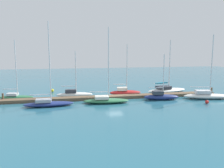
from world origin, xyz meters
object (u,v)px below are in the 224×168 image
object	(u,v)px
sailboat_6	(166,90)
sailboat_7	(207,95)
mooring_buoy_yellow	(52,90)
sailboat_3	(106,100)
sailboat_5	(161,96)
sailboat_2	(74,94)
sailboat_4	(125,92)
mooring_buoy_red	(207,102)
sailboat_0	(16,96)
sailboat_1	(48,103)

from	to	relation	value
sailboat_6	sailboat_7	xyz separation A→B (m)	(3.93, -6.21, 0.04)
sailboat_6	mooring_buoy_yellow	xyz separation A→B (m)	(-20.09, 4.39, -0.23)
sailboat_3	sailboat_7	world-z (taller)	sailboat_3
sailboat_5	mooring_buoy_yellow	distance (m)	19.38
sailboat_2	sailboat_5	xyz separation A→B (m)	(12.98, -4.74, 0.04)
sailboat_4	mooring_buoy_red	size ratio (longest dim) A/B	16.31
sailboat_0	sailboat_7	distance (m)	29.78
sailboat_2	sailboat_0	bearing A→B (deg)	-177.88
sailboat_3	sailboat_7	size ratio (longest dim) A/B	1.08
sailboat_2	sailboat_7	xyz separation A→B (m)	(20.31, -5.50, 0.05)
sailboat_4	sailboat_1	bearing A→B (deg)	-150.47
sailboat_2	sailboat_4	bearing A→B (deg)	1.89
sailboat_0	mooring_buoy_yellow	world-z (taller)	sailboat_0
sailboat_3	sailboat_4	distance (m)	6.66
sailboat_6	mooring_buoy_yellow	world-z (taller)	sailboat_6
sailboat_0	sailboat_5	size ratio (longest dim) A/B	1.30
sailboat_7	mooring_buoy_red	bearing A→B (deg)	-109.98
sailboat_7	mooring_buoy_yellow	size ratio (longest dim) A/B	17.75
sailboat_3	sailboat_4	bearing A→B (deg)	55.85
mooring_buoy_red	mooring_buoy_yellow	bearing A→B (deg)	148.27
sailboat_3	sailboat_5	size ratio (longest dim) A/B	1.53
sailboat_2	mooring_buoy_red	bearing A→B (deg)	-22.60
sailboat_1	sailboat_5	bearing A→B (deg)	1.07
sailboat_1	sailboat_5	xyz separation A→B (m)	(16.64, 0.92, 0.04)
sailboat_5	mooring_buoy_yellow	size ratio (longest dim) A/B	12.51
sailboat_2	sailboat_3	bearing A→B (deg)	-48.20
sailboat_3	mooring_buoy_yellow	distance (m)	13.14
sailboat_7	mooring_buoy_red	size ratio (longest dim) A/B	18.95
sailboat_5	sailboat_7	xyz separation A→B (m)	(7.33, -0.75, 0.02)
sailboat_4	mooring_buoy_yellow	size ratio (longest dim) A/B	15.28
sailboat_2	sailboat_5	bearing A→B (deg)	-17.69
mooring_buoy_yellow	mooring_buoy_red	distance (m)	25.93
sailboat_5	sailboat_7	world-z (taller)	sailboat_7
mooring_buoy_yellow	sailboat_7	bearing A→B (deg)	-23.79
sailboat_6	sailboat_7	distance (m)	7.35
sailboat_6	mooring_buoy_yellow	size ratio (longest dim) A/B	16.69
mooring_buoy_yellow	sailboat_6	bearing A→B (deg)	-12.31
sailboat_4	sailboat_6	distance (m)	7.93
sailboat_4	sailboat_6	xyz separation A→B (m)	(7.89, 0.78, -0.03)
sailboat_0	sailboat_5	xyz separation A→B (m)	(21.94, -4.79, 0.07)
sailboat_1	mooring_buoy_yellow	size ratio (longest dim) A/B	20.18
sailboat_2	sailboat_5	world-z (taller)	sailboat_2
sailboat_2	sailboat_3	xyz separation A→B (m)	(4.34, -5.28, -0.02)
sailboat_2	sailboat_7	size ratio (longest dim) A/B	0.75
sailboat_1	sailboat_2	distance (m)	6.74
sailboat_5	sailboat_3	bearing A→B (deg)	-168.53
sailboat_1	sailboat_5	world-z (taller)	sailboat_1
sailboat_5	sailboat_4	bearing A→B (deg)	141.79
sailboat_5	mooring_buoy_red	distance (m)	6.58
sailboat_0	sailboat_4	size ratio (longest dim) A/B	1.07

